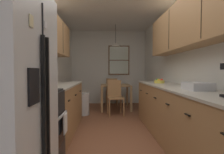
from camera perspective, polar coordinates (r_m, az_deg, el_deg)
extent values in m
plane|color=brown|center=(3.65, 0.00, -16.30)|extent=(12.00, 12.00, 0.00)
cube|color=silver|center=(3.66, -21.65, 3.87)|extent=(0.10, 9.00, 2.55)
cube|color=silver|center=(3.78, 20.94, 3.82)|extent=(0.10, 9.00, 2.55)
cube|color=silver|center=(6.12, -1.15, 3.21)|extent=(4.40, 0.10, 2.55)
cube|color=black|center=(1.34, -21.70, -12.02)|extent=(0.01, 0.01, 1.58)
cube|color=black|center=(1.29, -21.69, -12.47)|extent=(0.02, 0.02, 1.13)
cube|color=black|center=(1.37, -20.58, -11.67)|extent=(0.02, 0.02, 1.13)
cube|color=black|center=(1.14, -24.53, -2.79)|extent=(0.01, 0.15, 0.22)
cube|color=beige|center=(1.16, -25.25, 16.50)|extent=(0.01, 0.05, 0.07)
cube|color=white|center=(1.39, -21.21, 15.81)|extent=(0.01, 0.04, 0.05)
cube|color=black|center=(2.24, -25.37, -16.34)|extent=(0.62, 0.66, 0.90)
cube|color=black|center=(2.15, -17.19, -17.85)|extent=(0.01, 0.46, 0.30)
cube|color=silver|center=(2.08, -16.57, -12.45)|extent=(0.02, 0.52, 0.02)
cube|color=black|center=(2.14, -25.55, -4.55)|extent=(0.59, 0.62, 0.02)
cube|color=black|center=(2.25, -32.16, -2.04)|extent=(0.06, 0.66, 0.20)
cylinder|color=#2D2D2D|center=(2.07, -30.71, -4.43)|extent=(0.15, 0.15, 0.01)
cylinder|color=#2D2D2D|center=(2.32, -27.36, -3.69)|extent=(0.15, 0.15, 0.01)
cylinder|color=#2D2D2D|center=(1.95, -23.41, -4.68)|extent=(0.15, 0.15, 0.01)
cylinder|color=#2D2D2D|center=(2.22, -20.77, -3.85)|extent=(0.15, 0.15, 0.01)
cube|color=silver|center=(2.23, -28.77, 14.21)|extent=(0.38, 0.62, 0.34)
cube|color=black|center=(2.10, -24.61, 15.07)|extent=(0.01, 0.37, 0.22)
cube|color=#2D2D33|center=(2.34, -22.05, 13.68)|extent=(0.01, 0.12, 0.22)
cube|color=#A87A4C|center=(3.40, -17.18, -10.18)|extent=(0.60, 1.84, 0.87)
cube|color=#B7B2A3|center=(3.33, -17.26, -2.59)|extent=(0.63, 1.86, 0.03)
cube|color=black|center=(2.69, -14.05, -7.61)|extent=(0.02, 0.10, 0.01)
cube|color=black|center=(3.29, -11.93, -5.85)|extent=(0.02, 0.10, 0.01)
cube|color=black|center=(3.89, -10.47, -4.63)|extent=(0.02, 0.10, 0.01)
cube|color=#A87A4C|center=(3.38, -20.01, 13.18)|extent=(0.32, 1.94, 0.67)
cube|color=#2D2319|center=(3.03, -18.83, 14.50)|extent=(0.01, 0.01, 0.61)
cube|color=#2D2319|center=(3.64, -15.96, 12.40)|extent=(0.01, 0.01, 0.61)
cube|color=#A87A4C|center=(2.87, 21.82, -12.49)|extent=(0.60, 3.34, 0.87)
cube|color=#B7B2A3|center=(2.79, 21.94, -3.52)|extent=(0.63, 3.36, 0.03)
cube|color=black|center=(1.95, 23.77, -11.44)|extent=(0.02, 0.10, 0.01)
cube|color=black|center=(2.45, 17.90, -8.62)|extent=(0.02, 0.10, 0.01)
cube|color=black|center=(2.97, 14.10, -6.72)|extent=(0.02, 0.10, 0.01)
cube|color=black|center=(3.50, 11.46, -5.37)|extent=(0.02, 0.10, 0.01)
cube|color=black|center=(4.03, 9.53, -4.38)|extent=(0.02, 0.10, 0.01)
cube|color=#A87A4C|center=(2.89, 25.27, 16.39)|extent=(0.32, 3.04, 0.75)
cube|color=#2D2319|center=(2.39, 27.57, 19.48)|extent=(0.01, 0.01, 0.69)
cube|color=#2D2319|center=(3.27, 18.39, 14.76)|extent=(0.01, 0.01, 0.69)
cube|color=#A87F51|center=(5.16, 1.20, -2.75)|extent=(0.87, 0.88, 0.03)
cube|color=#A87F51|center=(4.79, -3.40, -7.55)|extent=(0.06, 0.06, 0.70)
cube|color=#A87F51|center=(4.85, 6.39, -7.45)|extent=(0.06, 0.06, 0.70)
cube|color=#A87F51|center=(5.60, -3.29, -6.16)|extent=(0.06, 0.06, 0.70)
cube|color=#A87F51|center=(5.65, 5.08, -6.09)|extent=(0.06, 0.06, 0.70)
cube|color=#A87A4C|center=(4.48, 1.16, -6.94)|extent=(0.44, 0.44, 0.04)
cube|color=#A87A4C|center=(4.63, 0.78, -3.84)|extent=(0.37, 0.07, 0.45)
cylinder|color=#A87A4C|center=(4.38, 3.96, -10.26)|extent=(0.04, 0.04, 0.43)
cylinder|color=#A87A4C|center=(4.32, -0.84, -10.44)|extent=(0.04, 0.04, 0.43)
cylinder|color=#A87A4C|center=(4.73, 2.98, -9.34)|extent=(0.04, 0.04, 0.43)
cylinder|color=#A87A4C|center=(4.67, -1.46, -9.49)|extent=(0.04, 0.04, 0.43)
cube|color=#A87A4C|center=(5.90, -0.11, -4.78)|extent=(0.41, 0.41, 0.04)
cube|color=#A87A4C|center=(5.70, -0.07, -2.75)|extent=(0.37, 0.04, 0.45)
cylinder|color=#A87A4C|center=(6.11, -1.87, -6.76)|extent=(0.04, 0.04, 0.43)
cylinder|color=#A87A4C|center=(6.12, 1.57, -6.75)|extent=(0.04, 0.04, 0.43)
cylinder|color=#A87A4C|center=(5.75, -1.90, -7.31)|extent=(0.04, 0.04, 0.43)
cylinder|color=#A87A4C|center=(5.76, 1.75, -7.30)|extent=(0.04, 0.04, 0.43)
cylinder|color=black|center=(5.27, 1.21, 14.25)|extent=(0.01, 0.01, 0.57)
cone|color=beige|center=(5.20, 1.21, 10.62)|extent=(0.28, 0.28, 0.10)
sphere|color=white|center=(5.21, 1.21, 10.84)|extent=(0.06, 0.06, 0.06)
cube|color=brown|center=(6.08, 2.31, 5.58)|extent=(0.74, 0.04, 1.03)
cube|color=silver|center=(6.06, 2.32, 5.59)|extent=(0.66, 0.01, 0.95)
cube|color=brown|center=(6.06, 2.33, 5.59)|extent=(0.66, 0.02, 0.03)
cylinder|color=silver|center=(4.60, -9.45, -8.76)|extent=(0.30, 0.30, 0.58)
cylinder|color=#265999|center=(2.77, -20.29, -1.71)|extent=(0.13, 0.13, 0.15)
cylinder|color=white|center=(2.77, -20.31, -0.04)|extent=(0.13, 0.13, 0.02)
cube|color=white|center=(2.27, -15.25, -14.63)|extent=(0.02, 0.16, 0.24)
cylinder|color=#E5D14C|center=(3.61, 15.46, -1.51)|extent=(0.21, 0.21, 0.06)
cylinder|color=black|center=(3.61, 15.46, -1.27)|extent=(0.17, 0.17, 0.03)
sphere|color=red|center=(3.61, 16.20, -0.99)|extent=(0.06, 0.06, 0.06)
sphere|color=green|center=(3.64, 14.85, -0.96)|extent=(0.06, 0.06, 0.06)
sphere|color=yellow|center=(3.57, 15.27, -1.02)|extent=(0.06, 0.06, 0.06)
cube|color=silver|center=(2.49, 26.50, -2.74)|extent=(0.28, 0.34, 0.10)
cylinder|color=#4C7299|center=(5.16, 2.15, -2.24)|extent=(0.18, 0.18, 0.06)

